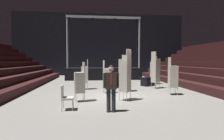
# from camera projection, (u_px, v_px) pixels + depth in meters

# --- Properties ---
(ground_plane) EXTENTS (22.00, 30.00, 0.10)m
(ground_plane) POSITION_uv_depth(u_px,v_px,m) (115.00, 97.00, 9.67)
(ground_plane) COLOR slate
(arena_end_wall) EXTENTS (22.00, 0.30, 8.00)m
(arena_end_wall) POSITION_uv_depth(u_px,v_px,m) (101.00, 45.00, 24.37)
(arena_end_wall) COLOR black
(arena_end_wall) RESTS_ON ground_plane
(stage_riser) EXTENTS (7.42, 2.82, 6.12)m
(stage_riser) POSITION_uv_depth(u_px,v_px,m) (103.00, 72.00, 19.10)
(stage_riser) COLOR black
(stage_riser) RESTS_ON ground_plane
(man_with_tie) EXTENTS (0.57, 0.27, 1.70)m
(man_with_tie) POSITION_uv_depth(u_px,v_px,m) (111.00, 86.00, 6.66)
(man_with_tie) COLOR black
(man_with_tie) RESTS_ON ground_plane
(chair_stack_front_left) EXTENTS (0.46, 0.46, 1.88)m
(chair_stack_front_left) POSITION_uv_depth(u_px,v_px,m) (107.00, 77.00, 10.72)
(chair_stack_front_left) COLOR #B2B5BA
(chair_stack_front_left) RESTS_ON ground_plane
(chair_stack_front_right) EXTENTS (0.62, 0.62, 2.22)m
(chair_stack_front_right) POSITION_uv_depth(u_px,v_px,m) (154.00, 70.00, 14.83)
(chair_stack_front_right) COLOR #B2B5BA
(chair_stack_front_right) RESTS_ON ground_plane
(chair_stack_mid_left) EXTENTS (0.62, 0.62, 2.39)m
(chair_stack_mid_left) POSITION_uv_depth(u_px,v_px,m) (125.00, 75.00, 8.67)
(chair_stack_mid_left) COLOR #B2B5BA
(chair_stack_mid_left) RESTS_ON ground_plane
(chair_stack_mid_right) EXTENTS (0.46, 0.46, 1.96)m
(chair_stack_mid_right) POSITION_uv_depth(u_px,v_px,m) (85.00, 74.00, 12.10)
(chair_stack_mid_right) COLOR #B2B5BA
(chair_stack_mid_right) RESTS_ON ground_plane
(chair_stack_mid_centre) EXTENTS (0.49, 0.49, 2.05)m
(chair_stack_mid_centre) POSITION_uv_depth(u_px,v_px,m) (173.00, 76.00, 10.14)
(chair_stack_mid_centre) COLOR #B2B5BA
(chair_stack_mid_centre) RESTS_ON ground_plane
(chair_stack_rear_left) EXTENTS (0.53, 0.53, 1.79)m
(chair_stack_rear_left) POSITION_uv_depth(u_px,v_px,m) (80.00, 82.00, 8.43)
(chair_stack_rear_left) COLOR #B2B5BA
(chair_stack_rear_left) RESTS_ON ground_plane
(chair_stack_rear_right) EXTENTS (0.47, 0.47, 2.22)m
(chair_stack_rear_right) POSITION_uv_depth(u_px,v_px,m) (126.00, 73.00, 11.24)
(chair_stack_rear_right) COLOR #B2B5BA
(chair_stack_rear_right) RESTS_ON ground_plane
(chair_stack_rear_centre) EXTENTS (0.59, 0.59, 2.48)m
(chair_stack_rear_centre) POSITION_uv_depth(u_px,v_px,m) (156.00, 70.00, 12.55)
(chair_stack_rear_centre) COLOR #B2B5BA
(chair_stack_rear_centre) RESTS_ON ground_plane
(equipment_road_case) EXTENTS (1.08, 0.97, 0.63)m
(equipment_road_case) POSITION_uv_depth(u_px,v_px,m) (148.00, 82.00, 13.82)
(equipment_road_case) COLOR black
(equipment_road_case) RESTS_ON ground_plane
(loose_chair_near_man) EXTENTS (0.45, 0.45, 0.95)m
(loose_chair_near_man) POSITION_uv_depth(u_px,v_px,m) (66.00, 96.00, 6.97)
(loose_chair_near_man) COLOR #B2B5BA
(loose_chair_near_man) RESTS_ON ground_plane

